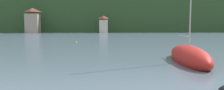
# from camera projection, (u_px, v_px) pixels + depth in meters

# --- Properties ---
(wooded_hillside) EXTENTS (352.00, 51.39, 49.18)m
(wooded_hillside) POSITION_uv_depth(u_px,v_px,m) (77.00, 15.00, 117.82)
(wooded_hillside) COLOR #2D4C28
(wooded_hillside) RESTS_ON ground_plane
(shore_building_west) EXTENTS (5.08, 4.80, 9.56)m
(shore_building_west) POSITION_uv_depth(u_px,v_px,m) (33.00, 21.00, 82.40)
(shore_building_west) COLOR gray
(shore_building_west) RESTS_ON ground_plane
(shore_building_westcentral) EXTENTS (3.43, 4.03, 6.61)m
(shore_building_westcentral) POSITION_uv_depth(u_px,v_px,m) (103.00, 25.00, 83.57)
(shore_building_westcentral) COLOR beige
(shore_building_westcentral) RESTS_ON ground_plane
(sailboat_mid_4) EXTENTS (2.98, 8.20, 10.37)m
(sailboat_mid_4) POSITION_uv_depth(u_px,v_px,m) (189.00, 57.00, 17.25)
(sailboat_mid_4) COLOR red
(sailboat_mid_4) RESTS_ON ground_plane
(mooring_buoy_near) EXTENTS (0.38, 0.38, 0.38)m
(mooring_buoy_near) POSITION_uv_depth(u_px,v_px,m) (76.00, 42.00, 37.28)
(mooring_buoy_near) COLOR orange
(mooring_buoy_near) RESTS_ON ground_plane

